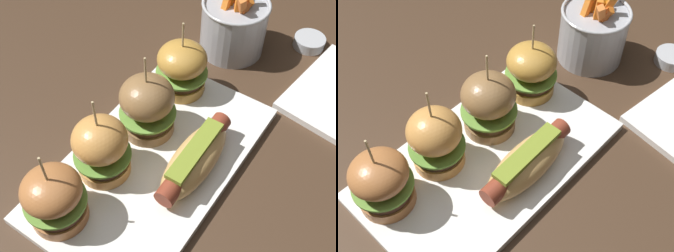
# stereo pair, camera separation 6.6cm
# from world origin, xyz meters

# --- Properties ---
(ground_plane) EXTENTS (3.00, 3.00, 0.00)m
(ground_plane) POSITION_xyz_m (0.00, 0.00, 0.00)
(ground_plane) COLOR #422D1E
(platter_main) EXTENTS (0.39, 0.23, 0.01)m
(platter_main) POSITION_xyz_m (0.00, 0.00, 0.01)
(platter_main) COLOR white
(platter_main) RESTS_ON ground
(hot_dog) EXTENTS (0.17, 0.06, 0.05)m
(hot_dog) POSITION_xyz_m (0.02, -0.06, 0.04)
(hot_dog) COLOR tan
(hot_dog) RESTS_ON platter_main
(slider_far_left) EXTENTS (0.08, 0.08, 0.14)m
(slider_far_left) POSITION_xyz_m (-0.15, 0.05, 0.06)
(slider_far_left) COLOR #B36D3A
(slider_far_left) RESTS_ON platter_main
(slider_center_left) EXTENTS (0.08, 0.08, 0.15)m
(slider_center_left) POSITION_xyz_m (-0.05, 0.05, 0.07)
(slider_center_left) COLOR #D69348
(slider_center_left) RESTS_ON platter_main
(slider_center_right) EXTENTS (0.09, 0.09, 0.15)m
(slider_center_right) POSITION_xyz_m (0.05, 0.04, 0.07)
(slider_center_right) COLOR olive
(slider_center_right) RESTS_ON platter_main
(slider_far_right) EXTENTS (0.09, 0.09, 0.14)m
(slider_far_right) POSITION_xyz_m (0.15, 0.05, 0.06)
(slider_far_right) COLOR #C28B39
(slider_far_right) RESTS_ON platter_main
(fries_bucket) EXTENTS (0.12, 0.12, 0.15)m
(fries_bucket) POSITION_xyz_m (0.31, 0.03, 0.05)
(fries_bucket) COLOR #A8AAB2
(fries_bucket) RESTS_ON ground
(sauce_ramekin) EXTENTS (0.06, 0.06, 0.02)m
(sauce_ramekin) POSITION_xyz_m (0.40, -0.09, 0.01)
(sauce_ramekin) COLOR #B7BABF
(sauce_ramekin) RESTS_ON ground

